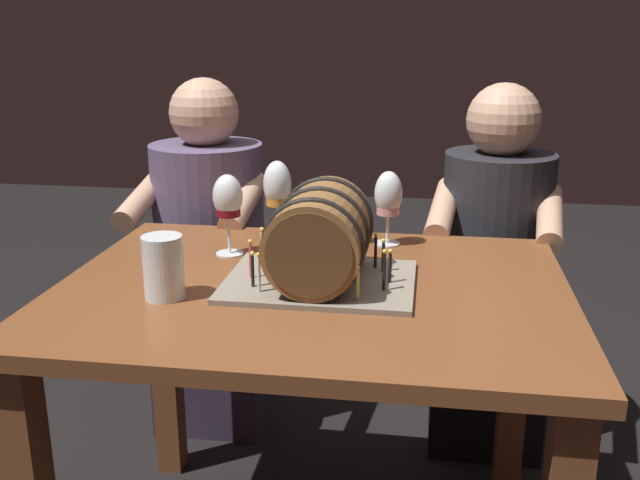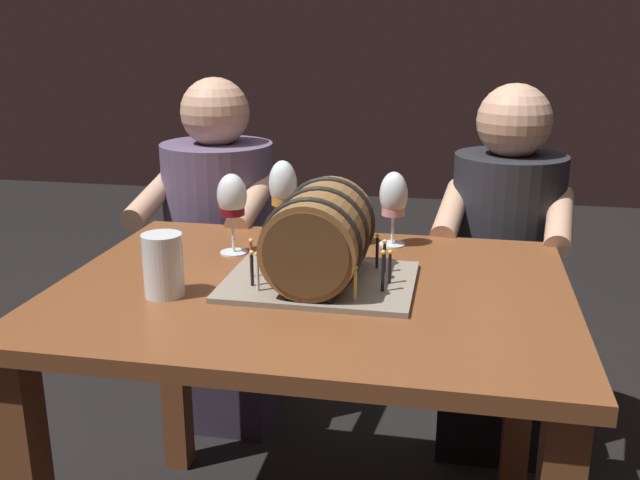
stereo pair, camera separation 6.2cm
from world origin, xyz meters
The scene contains 9 objects.
dining_table centered at (0.00, 0.00, 0.62)m, with size 1.10×0.85×0.75m.
barrel_cake centered at (0.02, 0.01, 0.85)m, with size 0.41×0.32×0.22m.
wine_glass_amber centered at (-0.14, 0.31, 0.89)m, with size 0.07×0.07×0.21m.
wine_glass_red centered at (-0.23, 0.18, 0.89)m, with size 0.07×0.07×0.20m.
wine_glass_rose centered at (0.14, 0.32, 0.87)m, with size 0.07×0.07×0.19m.
wine_glass_empty centered at (0.02, 0.31, 0.86)m, with size 0.07×0.07×0.16m.
beer_pint centered at (-0.29, -0.12, 0.81)m, with size 0.08×0.08×0.13m.
person_seated_left centered at (-0.44, 0.68, 0.53)m, with size 0.39×0.47×1.14m.
person_seated_right centered at (0.44, 0.68, 0.52)m, with size 0.40×0.49×1.13m.
Camera 2 is at (0.30, -1.44, 1.30)m, focal length 40.59 mm.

